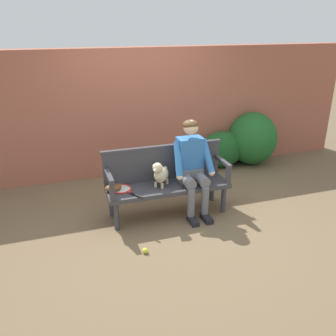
# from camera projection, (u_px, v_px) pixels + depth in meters

# --- Properties ---
(ground_plane) EXTENTS (40.00, 40.00, 0.00)m
(ground_plane) POSITION_uv_depth(u_px,v_px,m) (168.00, 213.00, 5.06)
(ground_plane) COLOR brown
(brick_garden_fence) EXTENTS (8.00, 0.30, 2.13)m
(brick_garden_fence) POSITION_uv_depth(u_px,v_px,m) (137.00, 112.00, 6.18)
(brick_garden_fence) COLOR #9E5642
(brick_garden_fence) RESTS_ON ground
(hedge_bush_mid_right) EXTENTS (0.91, 0.89, 0.98)m
(hedge_bush_mid_right) POSITION_uv_depth(u_px,v_px,m) (252.00, 138.00, 6.69)
(hedge_bush_mid_right) COLOR #1E5B23
(hedge_bush_mid_right) RESTS_ON ground
(hedge_bush_far_left) EXTENTS (0.87, 0.53, 0.67)m
(hedge_bush_far_left) POSITION_uv_depth(u_px,v_px,m) (222.00, 149.00, 6.58)
(hedge_bush_far_left) COLOR #194C1E
(hedge_bush_far_left) RESTS_ON ground
(garden_bench) EXTENTS (1.68, 0.50, 0.44)m
(garden_bench) POSITION_uv_depth(u_px,v_px,m) (168.00, 189.00, 4.92)
(garden_bench) COLOR #38383D
(garden_bench) RESTS_ON ground
(bench_backrest) EXTENTS (1.72, 0.06, 0.50)m
(bench_backrest) POSITION_uv_depth(u_px,v_px,m) (163.00, 162.00, 4.99)
(bench_backrest) COLOR #38383D
(bench_backrest) RESTS_ON garden_bench
(bench_armrest_left_end) EXTENTS (0.06, 0.50, 0.28)m
(bench_armrest_left_end) POSITION_uv_depth(u_px,v_px,m) (110.00, 182.00, 4.51)
(bench_armrest_left_end) COLOR #38383D
(bench_armrest_left_end) RESTS_ON garden_bench
(bench_armrest_right_end) EXTENTS (0.06, 0.50, 0.28)m
(bench_armrest_right_end) POSITION_uv_depth(u_px,v_px,m) (225.00, 167.00, 4.97)
(bench_armrest_right_end) COLOR #38383D
(bench_armrest_right_end) RESTS_ON garden_bench
(person_seated) EXTENTS (0.56, 0.65, 1.31)m
(person_seated) POSITION_uv_depth(u_px,v_px,m) (192.00, 164.00, 4.88)
(person_seated) COLOR black
(person_seated) RESTS_ON ground
(dog_on_bench) EXTENTS (0.32, 0.33, 0.37)m
(dog_on_bench) POSITION_uv_depth(u_px,v_px,m) (160.00, 174.00, 4.79)
(dog_on_bench) COLOR beige
(dog_on_bench) RESTS_ON garden_bench
(tennis_racket) EXTENTS (0.41, 0.57, 0.03)m
(tennis_racket) POSITION_uv_depth(u_px,v_px,m) (122.00, 189.00, 4.75)
(tennis_racket) COLOR red
(tennis_racket) RESTS_ON garden_bench
(baseball_glove) EXTENTS (0.24, 0.19, 0.09)m
(baseball_glove) POSITION_uv_depth(u_px,v_px,m) (113.00, 188.00, 4.71)
(baseball_glove) COLOR brown
(baseball_glove) RESTS_ON garden_bench
(tennis_ball) EXTENTS (0.07, 0.07, 0.07)m
(tennis_ball) POSITION_uv_depth(u_px,v_px,m) (145.00, 251.00, 4.18)
(tennis_ball) COLOR #CCDB33
(tennis_ball) RESTS_ON ground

